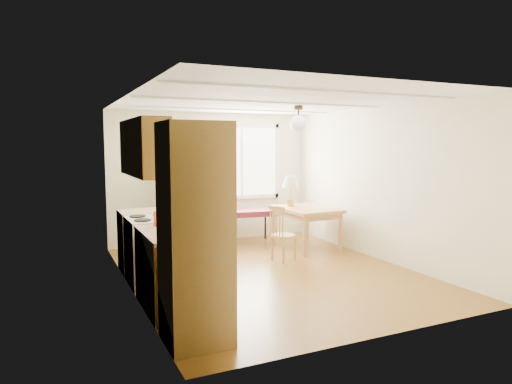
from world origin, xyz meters
TOP-DOWN VIEW (x-y plane):
  - room_shell at (0.00, 0.00)m, footprint 4.60×5.60m
  - kitchen_run at (-1.72, -0.63)m, footprint 0.65×3.40m
  - window_unit at (0.60, 2.47)m, footprint 1.64×0.05m
  - pendant_light at (0.70, 0.40)m, footprint 0.26×0.26m
  - refrigerator at (-0.75, 2.12)m, footprint 0.70×0.71m
  - bench at (0.40, 1.98)m, footprint 1.45×0.68m
  - dining_table at (1.32, 1.16)m, footprint 0.96×1.24m
  - chair at (0.44, 0.51)m, footprint 0.43×0.42m
  - table_lamp at (1.14, 1.43)m, footprint 0.33×0.33m
  - coffee_maker at (-1.72, -1.21)m, footprint 0.21×0.25m
  - kettle at (-1.72, -0.40)m, footprint 0.12×0.12m

SIDE VIEW (x-z plane):
  - chair at x=0.44m, z-range 0.06..0.96m
  - bench at x=0.40m, z-range 0.25..0.90m
  - dining_table at x=1.32m, z-range 0.27..1.02m
  - refrigerator at x=-0.75m, z-range 0.00..1.59m
  - kitchen_run at x=-1.72m, z-range -0.26..1.94m
  - kettle at x=-1.72m, z-range 0.88..1.12m
  - coffee_maker at x=-1.72m, z-range 0.85..1.19m
  - table_lamp at x=1.14m, z-range 0.87..1.44m
  - room_shell at x=0.00m, z-range -0.06..2.56m
  - window_unit at x=0.60m, z-range 0.79..2.31m
  - pendant_light at x=0.70m, z-range 2.04..2.44m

